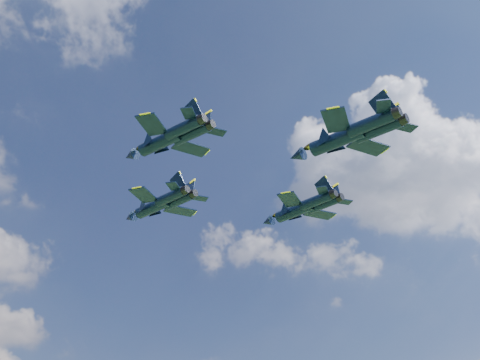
% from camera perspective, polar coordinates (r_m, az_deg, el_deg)
% --- Properties ---
extents(jet_lead, '(13.16, 17.66, 4.16)m').
position_cam_1_polar(jet_lead, '(101.64, -8.39, -2.60)').
color(jet_lead, black).
extents(jet_left, '(11.53, 15.78, 3.72)m').
position_cam_1_polar(jet_left, '(78.13, -7.79, 3.52)').
color(jet_left, black).
extents(jet_right, '(13.41, 17.82, 4.20)m').
position_cam_1_polar(jet_right, '(103.72, 5.00, -3.00)').
color(jet_right, black).
extents(jet_slot, '(13.55, 18.40, 4.33)m').
position_cam_1_polar(jet_slot, '(80.98, 8.87, 3.69)').
color(jet_slot, black).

